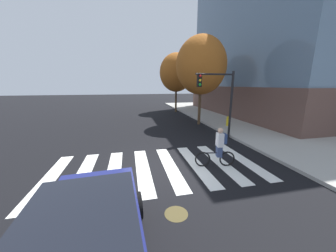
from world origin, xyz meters
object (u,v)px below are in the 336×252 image
at_px(manhole_cover, 176,214).
at_px(cyclist, 219,148).
at_px(traffic_light_near, 219,94).
at_px(fire_hydrant, 228,121).
at_px(sedan_near, 85,250).
at_px(street_tree_mid, 176,73).
at_px(street_tree_near, 201,66).

distance_m(manhole_cover, cyclist, 3.55).
bearing_deg(manhole_cover, cyclist, 44.40).
distance_m(manhole_cover, traffic_light_near, 7.94).
xyz_separation_m(cyclist, traffic_light_near, (1.83, 3.61, 2.02)).
xyz_separation_m(manhole_cover, fire_hydrant, (6.65, 8.76, 0.53)).
bearing_deg(manhole_cover, sedan_near, -142.67).
bearing_deg(street_tree_mid, manhole_cover, -104.84).
xyz_separation_m(sedan_near, street_tree_mid, (6.67, 19.43, 4.02)).
height_order(sedan_near, street_tree_near, street_tree_near).
relative_size(sedan_near, street_tree_near, 0.64).
xyz_separation_m(sedan_near, fire_hydrant, (8.55, 10.21, -0.29)).
xyz_separation_m(traffic_light_near, street_tree_mid, (0.46, 11.94, 1.98)).
height_order(manhole_cover, sedan_near, sedan_near).
bearing_deg(street_tree_mid, sedan_near, -108.94).
bearing_deg(street_tree_mid, street_tree_near, -89.39).
distance_m(manhole_cover, sedan_near, 2.53).
bearing_deg(traffic_light_near, sedan_near, -129.67).
xyz_separation_m(sedan_near, street_tree_near, (6.75, 11.85, 4.11)).
distance_m(manhole_cover, fire_hydrant, 11.01).
bearing_deg(traffic_light_near, manhole_cover, -125.50).
bearing_deg(street_tree_near, street_tree_mid, 90.61).
height_order(manhole_cover, cyclist, cyclist).
bearing_deg(street_tree_near, sedan_near, -119.66).
distance_m(manhole_cover, street_tree_near, 12.48).
relative_size(manhole_cover, sedan_near, 0.14).
relative_size(manhole_cover, street_tree_near, 0.09).
xyz_separation_m(sedan_near, cyclist, (4.37, 3.87, 0.02)).
xyz_separation_m(manhole_cover, sedan_near, (-1.90, -1.45, 0.82)).
relative_size(cyclist, traffic_light_near, 0.40).
distance_m(traffic_light_near, street_tree_near, 4.86).
bearing_deg(fire_hydrant, traffic_light_near, -130.74).
distance_m(sedan_near, street_tree_near, 14.24).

